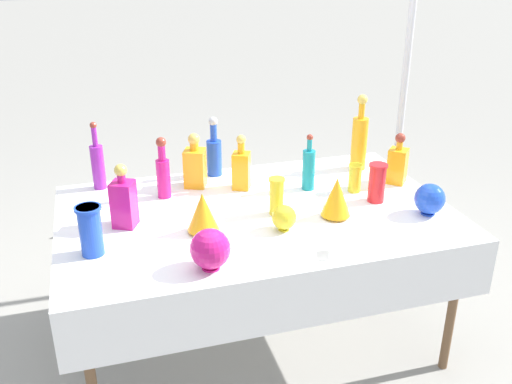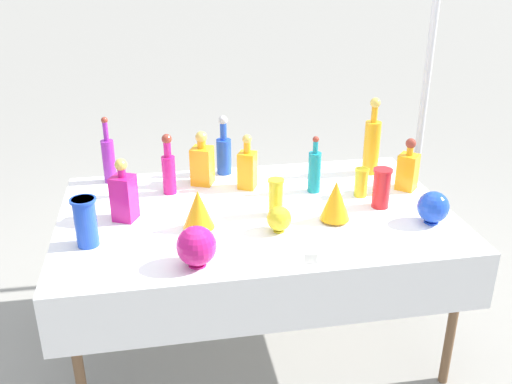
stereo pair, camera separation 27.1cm
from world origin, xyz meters
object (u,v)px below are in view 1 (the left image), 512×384
slender_vase_3 (355,177)px  round_bowl_2 (210,249)px  round_bowl_1 (430,199)px  slender_vase_0 (277,195)px  round_bowl_0 (284,217)px  square_decanter_1 (241,168)px  square_decanter_2 (398,163)px  tall_bottle_4 (359,140)px  square_decanter_3 (195,165)px  slender_vase_2 (90,229)px  cardboard_box_behind_left (141,216)px  square_decanter_0 (124,201)px  tall_bottle_1 (309,168)px  fluted_vase_0 (336,197)px  canopy_pole (404,93)px  tall_bottle_0 (98,164)px  tall_bottle_2 (214,153)px  slender_vase_1 (377,182)px  tall_bottle_3 (163,172)px  fluted_vase_1 (203,212)px

slender_vase_3 → round_bowl_2: round_bowl_2 is taller
slender_vase_3 → round_bowl_1: 0.41m
slender_vase_0 → round_bowl_0: size_ratio=1.52×
square_decanter_1 → square_decanter_2: square_decanter_1 is taller
tall_bottle_4 → square_decanter_3: bearing=179.3°
square_decanter_3 → square_decanter_2: bearing=-14.0°
slender_vase_2 → round_bowl_2: (0.45, -0.25, -0.03)m
round_bowl_1 → slender_vase_3: bearing=122.4°
square_decanter_2 → cardboard_box_behind_left: 1.92m
round_bowl_2 → slender_vase_3: bearing=31.2°
square_decanter_2 → slender_vase_2: size_ratio=1.27×
square_decanter_0 → slender_vase_3: bearing=2.8°
square_decanter_2 → slender_vase_0: (-0.74, -0.18, -0.01)m
square_decanter_1 → cardboard_box_behind_left: bearing=113.1°
tall_bottle_1 → square_decanter_0: bearing=-170.8°
tall_bottle_1 → fluted_vase_0: (0.00, -0.35, -0.02)m
slender_vase_2 → round_bowl_0: size_ratio=1.82×
tall_bottle_1 → square_decanter_0: 0.97m
round_bowl_0 → canopy_pole: 1.44m
tall_bottle_0 → slender_vase_2: 0.71m
square_decanter_2 → canopy_pole: (0.33, 0.56, 0.22)m
fluted_vase_0 → cardboard_box_behind_left: fluted_vase_0 is taller
tall_bottle_2 → round_bowl_2: size_ratio=1.95×
slender_vase_0 → round_bowl_1: slender_vase_0 is taller
slender_vase_0 → square_decanter_0: bearing=173.3°
tall_bottle_4 → slender_vase_1: tall_bottle_4 is taller
round_bowl_2 → tall_bottle_3: bearing=96.0°
slender_vase_2 → cardboard_box_behind_left: size_ratio=0.47×
tall_bottle_0 → fluted_vase_1: bearing=-56.7°
square_decanter_3 → fluted_vase_0: 0.79m
tall_bottle_2 → fluted_vase_0: tall_bottle_2 is taller
square_decanter_0 → slender_vase_2: bearing=-124.2°
square_decanter_2 → tall_bottle_1: bearing=173.7°
tall_bottle_1 → square_decanter_3: 0.59m
tall_bottle_1 → slender_vase_0: bearing=-137.0°
slender_vase_0 → canopy_pole: (1.07, 0.74, 0.23)m
square_decanter_1 → round_bowl_2: bearing=-113.9°
tall_bottle_4 → tall_bottle_1: bearing=-152.8°
tall_bottle_1 → tall_bottle_3: bearing=171.3°
slender_vase_0 → tall_bottle_4: bearing=34.2°
tall_bottle_3 → fluted_vase_0: 0.87m
square_decanter_2 → round_bowl_1: (-0.05, -0.39, -0.03)m
square_decanter_1 → round_bowl_0: 0.52m
fluted_vase_0 → tall_bottle_0: bearing=147.5°
slender_vase_2 → tall_bottle_0: bearing=85.2°
cardboard_box_behind_left → round_bowl_0: bearing=-71.9°
tall_bottle_4 → cardboard_box_behind_left: tall_bottle_4 is taller
tall_bottle_3 → slender_vase_3: 0.98m
square_decanter_1 → slender_vase_0: 0.35m
round_bowl_1 → cardboard_box_behind_left: size_ratio=0.33×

